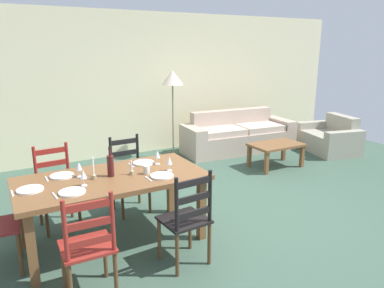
% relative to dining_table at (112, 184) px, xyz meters
% --- Properties ---
extents(ground_plane, '(9.60, 9.60, 0.02)m').
position_rel_dining_table_xyz_m(ground_plane, '(1.58, -0.06, -0.67)').
color(ground_plane, '#3B5545').
extents(wall_far, '(9.60, 0.16, 2.70)m').
position_rel_dining_table_xyz_m(wall_far, '(1.58, 3.24, 0.69)').
color(wall_far, beige).
rests_on(wall_far, ground_plane).
extents(dining_table, '(1.90, 0.96, 0.75)m').
position_rel_dining_table_xyz_m(dining_table, '(0.00, 0.00, 0.00)').
color(dining_table, brown).
rests_on(dining_table, ground_plane).
extents(dining_chair_near_left, '(0.43, 0.41, 0.96)m').
position_rel_dining_table_xyz_m(dining_chair_near_left, '(-0.45, -0.78, -0.19)').
color(dining_chair_near_left, maroon).
rests_on(dining_chair_near_left, ground_plane).
extents(dining_chair_near_right, '(0.45, 0.43, 0.96)m').
position_rel_dining_table_xyz_m(dining_chair_near_right, '(0.48, -0.74, -0.19)').
color(dining_chair_near_right, black).
rests_on(dining_chair_near_right, ground_plane).
extents(dining_chair_far_left, '(0.45, 0.43, 0.96)m').
position_rel_dining_table_xyz_m(dining_chair_far_left, '(-0.45, 0.71, -0.19)').
color(dining_chair_far_left, maroon).
rests_on(dining_chair_far_left, ground_plane).
extents(dining_chair_far_right, '(0.43, 0.41, 0.96)m').
position_rel_dining_table_xyz_m(dining_chair_far_right, '(0.43, 0.72, -0.19)').
color(dining_chair_far_right, black).
rests_on(dining_chair_far_right, ground_plane).
extents(dinner_plate_near_left, '(0.24, 0.24, 0.02)m').
position_rel_dining_table_xyz_m(dinner_plate_near_left, '(-0.45, -0.25, 0.10)').
color(dinner_plate_near_left, white).
rests_on(dinner_plate_near_left, dining_table).
extents(fork_near_left, '(0.03, 0.17, 0.01)m').
position_rel_dining_table_xyz_m(fork_near_left, '(-0.60, -0.25, 0.09)').
color(fork_near_left, silver).
rests_on(fork_near_left, dining_table).
extents(dinner_plate_near_right, '(0.24, 0.24, 0.02)m').
position_rel_dining_table_xyz_m(dinner_plate_near_right, '(0.45, -0.25, 0.10)').
color(dinner_plate_near_right, white).
rests_on(dinner_plate_near_right, dining_table).
extents(fork_near_right, '(0.02, 0.17, 0.01)m').
position_rel_dining_table_xyz_m(fork_near_right, '(0.30, -0.25, 0.09)').
color(fork_near_right, silver).
rests_on(fork_near_right, dining_table).
extents(dinner_plate_far_left, '(0.24, 0.24, 0.02)m').
position_rel_dining_table_xyz_m(dinner_plate_far_left, '(-0.45, 0.25, 0.10)').
color(dinner_plate_far_left, white).
rests_on(dinner_plate_far_left, dining_table).
extents(fork_far_left, '(0.02, 0.17, 0.01)m').
position_rel_dining_table_xyz_m(fork_far_left, '(-0.60, 0.25, 0.09)').
color(fork_far_left, silver).
rests_on(fork_far_left, dining_table).
extents(dinner_plate_far_right, '(0.24, 0.24, 0.02)m').
position_rel_dining_table_xyz_m(dinner_plate_far_right, '(0.45, 0.25, 0.10)').
color(dinner_plate_far_right, white).
rests_on(dinner_plate_far_right, dining_table).
extents(fork_far_right, '(0.02, 0.17, 0.01)m').
position_rel_dining_table_xyz_m(fork_far_right, '(0.30, 0.25, 0.09)').
color(fork_far_right, silver).
rests_on(fork_far_right, dining_table).
extents(dinner_plate_head_west, '(0.24, 0.24, 0.02)m').
position_rel_dining_table_xyz_m(dinner_plate_head_west, '(-0.78, -0.00, 0.10)').
color(dinner_plate_head_west, white).
rests_on(dinner_plate_head_west, dining_table).
extents(fork_head_west, '(0.02, 0.17, 0.01)m').
position_rel_dining_table_xyz_m(fork_head_west, '(-0.93, -0.00, 0.09)').
color(fork_head_west, silver).
rests_on(fork_head_west, dining_table).
extents(wine_bottle, '(0.07, 0.07, 0.32)m').
position_rel_dining_table_xyz_m(wine_bottle, '(-0.00, 0.01, 0.20)').
color(wine_bottle, '#471919').
rests_on(wine_bottle, dining_table).
extents(wine_glass_near_left, '(0.06, 0.06, 0.16)m').
position_rel_dining_table_xyz_m(wine_glass_near_left, '(-0.31, -0.12, 0.20)').
color(wine_glass_near_left, white).
rests_on(wine_glass_near_left, dining_table).
extents(wine_glass_near_right, '(0.06, 0.06, 0.16)m').
position_rel_dining_table_xyz_m(wine_glass_near_right, '(0.60, -0.12, 0.20)').
color(wine_glass_near_right, white).
rests_on(wine_glass_near_right, dining_table).
extents(wine_glass_far_left, '(0.06, 0.06, 0.16)m').
position_rel_dining_table_xyz_m(wine_glass_far_left, '(-0.29, 0.15, 0.20)').
color(wine_glass_far_left, white).
rests_on(wine_glass_far_left, dining_table).
extents(wine_glass_far_right, '(0.06, 0.06, 0.16)m').
position_rel_dining_table_xyz_m(wine_glass_far_right, '(0.58, 0.15, 0.20)').
color(wine_glass_far_right, white).
rests_on(wine_glass_far_right, dining_table).
extents(coffee_cup_primary, '(0.07, 0.07, 0.09)m').
position_rel_dining_table_xyz_m(coffee_cup_primary, '(0.34, -0.09, 0.13)').
color(coffee_cup_primary, beige).
rests_on(coffee_cup_primary, dining_table).
extents(candle_tall, '(0.05, 0.05, 0.23)m').
position_rel_dining_table_xyz_m(candle_tall, '(-0.18, 0.02, 0.15)').
color(candle_tall, '#998C66').
rests_on(candle_tall, dining_table).
extents(candle_short, '(0.05, 0.05, 0.15)m').
position_rel_dining_table_xyz_m(candle_short, '(0.20, -0.04, 0.13)').
color(candle_short, '#998C66').
rests_on(candle_short, dining_table).
extents(couch, '(2.34, 0.99, 0.80)m').
position_rel_dining_table_xyz_m(couch, '(3.31, 2.35, -0.37)').
color(couch, '#BDA593').
rests_on(couch, ground_plane).
extents(coffee_table, '(0.90, 0.56, 0.42)m').
position_rel_dining_table_xyz_m(coffee_table, '(3.26, 1.13, -0.31)').
color(coffee_table, brown).
rests_on(coffee_table, ground_plane).
extents(armchair_upholstered, '(1.04, 1.31, 0.72)m').
position_rel_dining_table_xyz_m(armchair_upholstered, '(4.92, 1.37, -0.41)').
color(armchair_upholstered, '#A49E8B').
rests_on(armchair_upholstered, ground_plane).
extents(standing_lamp, '(0.40, 0.40, 1.64)m').
position_rel_dining_table_xyz_m(standing_lamp, '(1.95, 2.53, 0.75)').
color(standing_lamp, '#332D28').
rests_on(standing_lamp, ground_plane).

